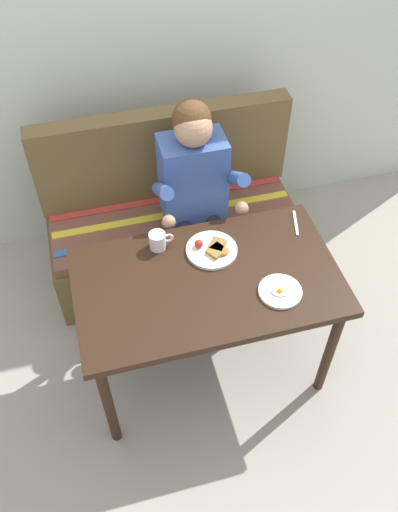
# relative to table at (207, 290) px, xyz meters

# --- Properties ---
(ground_plane) EXTENTS (8.00, 8.00, 0.00)m
(ground_plane) POSITION_rel_table_xyz_m (0.00, 0.00, -0.65)
(ground_plane) COLOR #A29B8D
(back_wall) EXTENTS (4.40, 0.10, 2.60)m
(back_wall) POSITION_rel_table_xyz_m (0.00, 1.27, 0.65)
(back_wall) COLOR silver
(back_wall) RESTS_ON ground
(table) EXTENTS (1.20, 0.70, 0.73)m
(table) POSITION_rel_table_xyz_m (0.00, 0.00, 0.00)
(table) COLOR black
(table) RESTS_ON ground
(couch) EXTENTS (1.44, 0.56, 1.00)m
(couch) POSITION_rel_table_xyz_m (0.00, 0.76, -0.32)
(couch) COLOR brown
(couch) RESTS_ON ground
(person) EXTENTS (0.45, 0.61, 1.21)m
(person) POSITION_rel_table_xyz_m (0.10, 0.59, 0.09)
(person) COLOR #3E5CA3
(person) RESTS_ON ground
(plate_breakfast) EXTENTS (0.24, 0.24, 0.05)m
(plate_breakfast) POSITION_rel_table_xyz_m (0.07, 0.15, 0.10)
(plate_breakfast) COLOR white
(plate_breakfast) RESTS_ON table
(plate_eggs) EXTENTS (0.19, 0.19, 0.04)m
(plate_eggs) POSITION_rel_table_xyz_m (0.29, -0.16, 0.09)
(plate_eggs) COLOR white
(plate_eggs) RESTS_ON table
(coffee_mug) EXTENTS (0.12, 0.08, 0.09)m
(coffee_mug) POSITION_rel_table_xyz_m (-0.17, 0.25, 0.13)
(coffee_mug) COLOR white
(coffee_mug) RESTS_ON table
(fork) EXTENTS (0.06, 0.17, 0.00)m
(fork) POSITION_rel_table_xyz_m (0.51, 0.23, 0.08)
(fork) COLOR silver
(fork) RESTS_ON table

